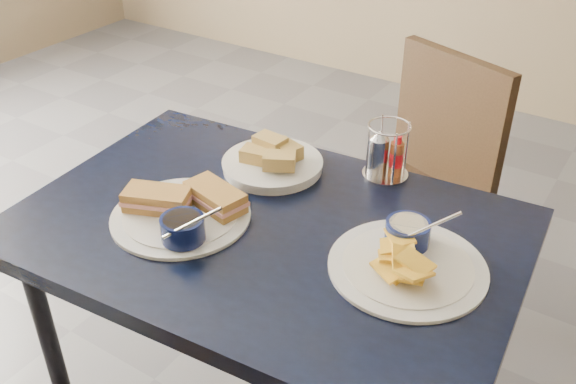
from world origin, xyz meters
The scene contains 6 objects.
dining_table centered at (0.05, 0.00, 0.67)m, with size 1.11×0.78×0.75m.
chair_far centered at (0.08, 0.81, 0.49)m, with size 0.52×0.52×0.86m.
sandwich_plate centered at (-0.10, -0.08, 0.77)m, with size 0.32×0.30×0.12m.
plantain_plate centered at (0.36, 0.05, 0.77)m, with size 0.31×0.31×0.12m.
bread_basket centered at (-0.06, 0.20, 0.77)m, with size 0.24×0.24×0.07m.
condiment_caddy centered at (0.17, 0.33, 0.81)m, with size 0.11×0.11×0.14m.
Camera 1 is at (0.70, -0.90, 1.55)m, focal length 40.00 mm.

